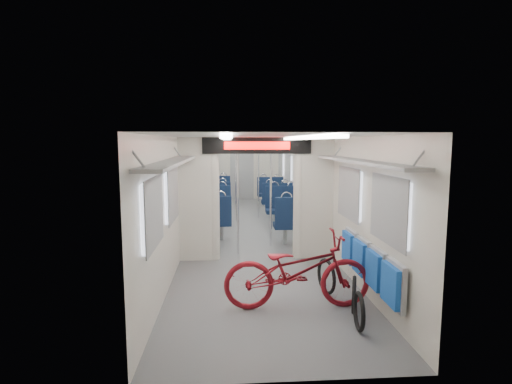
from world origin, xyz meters
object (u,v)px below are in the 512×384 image
seat_bay_near_left (212,209)px  stanchion_near_right (271,193)px  bike_hoop_c (326,278)px  flip_bench (368,263)px  stanchion_far_right (259,179)px  bicycle (297,271)px  stanchion_near_left (238,197)px  stanchion_far_left (236,180)px  seat_bay_far_right (273,194)px  bike_hoop_a (359,313)px  bike_hoop_b (354,297)px  seat_bay_near_right (289,210)px  seat_bay_far_left (216,193)px

seat_bay_near_left → stanchion_near_right: size_ratio=0.97×
bike_hoop_c → flip_bench: bearing=-41.8°
stanchion_far_right → bicycle: bearing=-89.7°
stanchion_near_right → flip_bench: bearing=-72.7°
flip_bench → stanchion_near_right: stanchion_near_right is taller
stanchion_near_left → stanchion_far_left: same height
bicycle → seat_bay_far_right: 7.72m
bike_hoop_a → seat_bay_far_right: (-0.05, 8.41, 0.34)m
bike_hoop_a → bike_hoop_c: size_ratio=0.89×
seat_bay_near_left → stanchion_near_left: bearing=-74.1°
stanchion_near_right → bike_hoop_c: bearing=-79.2°
seat_bay_near_left → stanchion_far_left: 1.57m
stanchion_near_right → bike_hoop_b: bearing=-78.2°
bike_hoop_b → stanchion_far_right: size_ratio=0.22×
seat_bay_near_right → stanchion_far_left: stanchion_far_left is taller
bike_hoop_a → stanchion_near_left: 3.73m
bicycle → stanchion_near_left: size_ratio=0.85×
seat_bay_near_right → bike_hoop_a: bearing=-89.4°
seat_bay_near_left → stanchion_near_left: 2.23m
seat_bay_far_right → stanchion_far_right: 1.57m
bike_hoop_c → bike_hoop_a: bearing=-85.0°
stanchion_far_right → stanchion_near_left: bearing=-100.5°
bike_hoop_a → stanchion_near_right: bearing=99.1°
stanchion_far_right → seat_bay_near_left: bearing=-127.6°
seat_bay_near_right → seat_bay_far_right: bearing=90.0°
bike_hoop_a → seat_bay_near_right: bearing=90.6°
bicycle → seat_bay_near_left: (-1.31, 4.72, 0.05)m
bike_hoop_c → seat_bay_near_right: seat_bay_near_right is taller
bike_hoop_b → seat_bay_near_left: size_ratio=0.22×
seat_bay_near_right → stanchion_near_left: stanchion_near_left is taller
seat_bay_near_left → seat_bay_far_left: 3.08m
bicycle → bike_hoop_c: (0.51, 0.46, -0.28)m
stanchion_near_left → stanchion_near_right: 0.91m
bicycle → flip_bench: bicycle is taller
bike_hoop_c → bike_hoop_b: bearing=-74.2°
flip_bench → stanchion_near_right: bearing=107.3°
stanchion_near_right → bicycle: bearing=-89.8°
stanchion_near_right → stanchion_near_left: bearing=-141.4°
flip_bench → bike_hoop_b: flip_bench is taller
bicycle → bike_hoop_c: bicycle is taller
bike_hoop_a → bike_hoop_b: bearing=79.0°
stanchion_far_right → seat_bay_near_right: bearing=-73.9°
stanchion_far_left → seat_bay_near_right: bearing=-53.9°
bike_hoop_a → stanchion_far_right: 7.17m
flip_bench → seat_bay_near_left: (-2.29, 4.68, -0.02)m
flip_bench → stanchion_far_right: (-1.01, 6.34, 0.57)m
bike_hoop_a → bicycle: bearing=131.1°
bike_hoop_c → stanchion_far_left: (-1.20, 5.58, 0.91)m
seat_bay_near_left → seat_bay_near_right: seat_bay_near_right is taller
bicycle → stanchion_near_left: (-0.72, 2.65, 0.64)m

